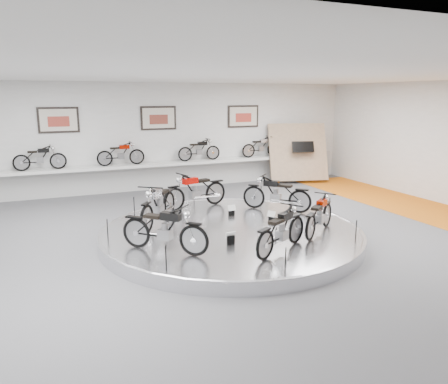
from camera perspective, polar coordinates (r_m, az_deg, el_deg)
name	(u,v)px	position (r m, az deg, el deg)	size (l,w,h in m)	color
floor	(236,244)	(10.65, 1.60, -6.76)	(16.00, 16.00, 0.00)	#4C4C4E
ceiling	(237,73)	(10.07, 1.74, 15.28)	(16.00, 16.00, 0.00)	white
wall_back	(159,137)	(16.74, -8.51, 7.14)	(16.00, 16.00, 0.00)	silver
orange_carpet_strip	(440,214)	(14.73, 26.42, -2.62)	(2.40, 12.60, 0.01)	#BE6016
dado_band	(160,175)	(16.91, -8.33, 2.24)	(15.68, 0.04, 1.10)	#BCBCBA
display_platform	(231,234)	(10.86, 0.94, -5.54)	(6.40, 6.40, 0.30)	silver
platform_rim	(231,230)	(10.82, 0.94, -4.93)	(6.40, 6.40, 0.10)	#B2B2BA
shelf	(162,164)	(16.57, -8.13, 3.62)	(11.00, 0.55, 0.10)	silver
poster_left	(59,120)	(16.12, -20.80, 8.78)	(1.35, 0.06, 0.88)	beige
poster_center	(159,118)	(16.65, -8.55, 9.53)	(1.35, 0.06, 0.88)	beige
poster_right	(243,116)	(17.86, 2.53, 9.84)	(1.35, 0.06, 0.88)	beige
display_panel	(298,152)	(18.26, 9.64, 5.17)	(2.40, 0.12, 2.40)	tan
shelf_bike_a	(40,159)	(15.96, -22.91, 3.94)	(1.22, 0.42, 0.73)	black
shelf_bike_b	(121,155)	(16.19, -13.32, 4.69)	(1.22, 0.42, 0.73)	#7F0D00
shelf_bike_c	(199,151)	(16.96, -3.26, 5.34)	(1.22, 0.42, 0.73)	black
shelf_bike_d	(261,148)	(18.05, 4.86, 5.74)	(1.22, 0.42, 0.73)	#A4A3A8
bike_a	(277,193)	(12.44, 6.88, -0.19)	(1.71, 0.60, 1.00)	black
bike_b	(195,190)	(12.66, -3.77, 0.23)	(1.81, 0.64, 1.06)	#B10601
bike_c	(158,204)	(11.04, -8.57, -1.61)	(1.86, 0.66, 1.10)	#A4A3A8
bike_d	(164,229)	(9.17, -7.82, -4.77)	(1.72, 0.61, 1.01)	black
bike_e	(282,230)	(9.20, 7.52, -4.91)	(1.61, 0.57, 0.95)	black
bike_f	(319,215)	(10.55, 12.35, -2.92)	(1.56, 0.55, 0.92)	#7F0D00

